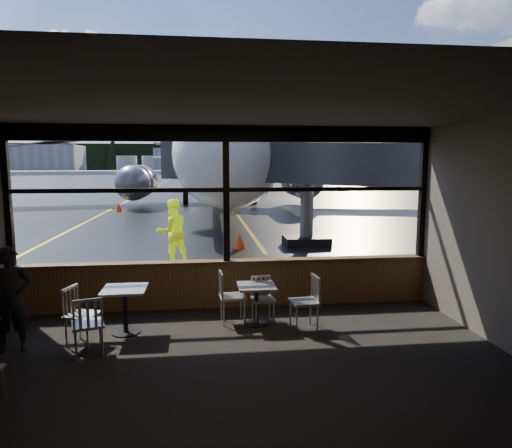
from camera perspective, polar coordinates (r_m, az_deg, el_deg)
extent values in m
plane|color=black|center=(128.72, -6.73, 6.24)|extent=(520.00, 520.00, 0.00)
cube|color=black|center=(6.35, -1.98, -18.44)|extent=(8.00, 6.00, 0.01)
cube|color=#38332D|center=(5.75, -2.15, 14.61)|extent=(8.00, 6.00, 0.04)
cube|color=#4F483F|center=(2.92, 3.07, -13.34)|extent=(8.00, 0.04, 3.50)
cube|color=#533419|center=(9.01, -3.65, -7.54)|extent=(8.00, 0.28, 0.90)
cube|color=black|center=(8.72, -3.82, 11.19)|extent=(8.00, 0.18, 0.30)
cube|color=black|center=(9.38, -28.66, 3.00)|extent=(0.12, 0.12, 2.60)
cube|color=black|center=(8.72, -3.75, 3.63)|extent=(0.12, 0.12, 2.60)
cube|color=black|center=(9.77, 20.10, 3.61)|extent=(0.12, 0.12, 2.60)
cube|color=black|center=(8.72, -3.76, 4.29)|extent=(8.00, 0.10, 0.08)
imported|color=black|center=(7.73, -28.31, -8.33)|extent=(0.66, 0.52, 1.59)
imported|color=#BFF219|center=(12.75, -10.41, -1.03)|extent=(1.10, 1.01, 1.84)
cone|color=orange|center=(15.13, -2.08, -2.10)|extent=(0.37, 0.37, 0.52)
cone|color=#F85007|center=(28.23, -16.79, 2.06)|extent=(0.37, 0.37, 0.51)
cylinder|color=silver|center=(192.96, -15.84, 7.32)|extent=(8.00, 8.00, 6.00)
cylinder|color=silver|center=(191.69, -12.86, 7.41)|extent=(8.00, 8.00, 6.00)
cylinder|color=silver|center=(190.93, -9.85, 7.49)|extent=(8.00, 8.00, 6.00)
cube|color=black|center=(218.71, -6.86, 8.32)|extent=(360.00, 3.00, 12.00)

